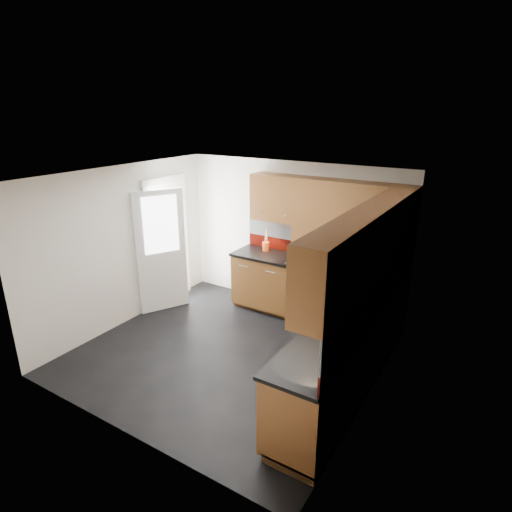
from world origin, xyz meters
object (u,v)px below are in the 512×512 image
Objects in this scene: utensil_pot at (266,245)px; food_processor at (369,282)px; toaster at (356,263)px; gas_hob at (308,262)px.

food_processor is (1.97, -0.79, 0.05)m from utensil_pot.
food_processor is at bearing -60.14° from toaster.
utensil_pot is 1.55m from toaster.
food_processor reaches higher than toaster.
toaster is 0.85m from food_processor.
utensil_pot reaches higher than gas_hob.
food_processor reaches higher than gas_hob.
utensil_pot is 2.12m from food_processor.
food_processor is at bearing -28.69° from gas_hob.
gas_hob is 0.72m from toaster.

